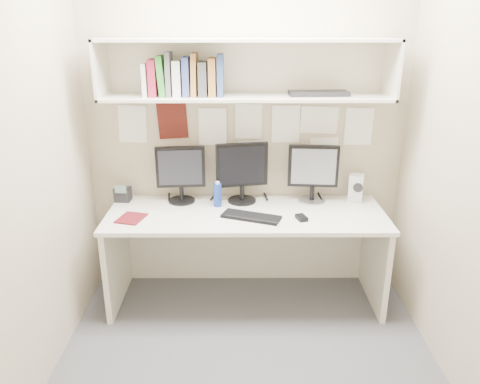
{
  "coord_description": "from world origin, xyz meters",
  "views": [
    {
      "loc": [
        -0.05,
        -2.47,
        2.03
      ],
      "look_at": [
        -0.05,
        0.35,
        0.99
      ],
      "focal_mm": 35.0,
      "sensor_mm": 36.0,
      "label": 1
    }
  ],
  "objects_px": {
    "monitor_center": "(242,170)",
    "desk_phone": "(123,194)",
    "monitor_left": "(181,172)",
    "keyboard": "(251,217)",
    "monitor_right": "(313,171)",
    "speaker": "(356,188)",
    "desk": "(246,257)",
    "maroon_notebook": "(131,218)"
  },
  "relations": [
    {
      "from": "monitor_center",
      "to": "desk_phone",
      "type": "distance_m",
      "value": 0.93
    },
    {
      "from": "monitor_left",
      "to": "monitor_center",
      "type": "height_order",
      "value": "monitor_center"
    },
    {
      "from": "keyboard",
      "to": "desk_phone",
      "type": "height_order",
      "value": "desk_phone"
    },
    {
      "from": "monitor_left",
      "to": "monitor_right",
      "type": "distance_m",
      "value": 0.99
    },
    {
      "from": "monitor_right",
      "to": "desk_phone",
      "type": "bearing_deg",
      "value": -175.73
    },
    {
      "from": "monitor_right",
      "to": "speaker",
      "type": "relative_size",
      "value": 2.08
    },
    {
      "from": "monitor_left",
      "to": "monitor_right",
      "type": "height_order",
      "value": "monitor_right"
    },
    {
      "from": "keyboard",
      "to": "desk_phone",
      "type": "xyz_separation_m",
      "value": [
        -0.97,
        0.34,
        0.05
      ]
    },
    {
      "from": "desk",
      "to": "maroon_notebook",
      "type": "relative_size",
      "value": 9.95
    },
    {
      "from": "monitor_left",
      "to": "keyboard",
      "type": "distance_m",
      "value": 0.66
    },
    {
      "from": "monitor_right",
      "to": "desk_phone",
      "type": "distance_m",
      "value": 1.46
    },
    {
      "from": "monitor_left",
      "to": "speaker",
      "type": "relative_size",
      "value": 2.03
    },
    {
      "from": "monitor_center",
      "to": "keyboard",
      "type": "height_order",
      "value": "monitor_center"
    },
    {
      "from": "desk",
      "to": "monitor_right",
      "type": "distance_m",
      "value": 0.82
    },
    {
      "from": "keyboard",
      "to": "monitor_center",
      "type": "bearing_deg",
      "value": 121.49
    },
    {
      "from": "maroon_notebook",
      "to": "desk_phone",
      "type": "relative_size",
      "value": 1.42
    },
    {
      "from": "monitor_center",
      "to": "speaker",
      "type": "distance_m",
      "value": 0.88
    },
    {
      "from": "monitor_right",
      "to": "maroon_notebook",
      "type": "bearing_deg",
      "value": -160.73
    },
    {
      "from": "keyboard",
      "to": "desk_phone",
      "type": "relative_size",
      "value": 2.9
    },
    {
      "from": "monitor_center",
      "to": "desk_phone",
      "type": "relative_size",
      "value": 3.22
    },
    {
      "from": "desk",
      "to": "maroon_notebook",
      "type": "distance_m",
      "value": 0.89
    },
    {
      "from": "monitor_left",
      "to": "desk_phone",
      "type": "relative_size",
      "value": 3.03
    },
    {
      "from": "monitor_center",
      "to": "monitor_right",
      "type": "xyz_separation_m",
      "value": [
        0.53,
        0.0,
        -0.01
      ]
    },
    {
      "from": "speaker",
      "to": "maroon_notebook",
      "type": "relative_size",
      "value": 1.05
    },
    {
      "from": "monitor_left",
      "to": "keyboard",
      "type": "bearing_deg",
      "value": -36.51
    },
    {
      "from": "maroon_notebook",
      "to": "monitor_right",
      "type": "bearing_deg",
      "value": 29.5
    },
    {
      "from": "monitor_right",
      "to": "keyboard",
      "type": "distance_m",
      "value": 0.62
    },
    {
      "from": "monitor_center",
      "to": "keyboard",
      "type": "distance_m",
      "value": 0.41
    },
    {
      "from": "monitor_right",
      "to": "keyboard",
      "type": "relative_size",
      "value": 1.07
    },
    {
      "from": "monitor_left",
      "to": "maroon_notebook",
      "type": "distance_m",
      "value": 0.52
    },
    {
      "from": "desk",
      "to": "keyboard",
      "type": "relative_size",
      "value": 4.88
    },
    {
      "from": "desk",
      "to": "monitor_left",
      "type": "height_order",
      "value": "monitor_left"
    },
    {
      "from": "desk",
      "to": "speaker",
      "type": "bearing_deg",
      "value": 14.82
    },
    {
      "from": "desk",
      "to": "monitor_center",
      "type": "relative_size",
      "value": 4.4
    },
    {
      "from": "desk",
      "to": "desk_phone",
      "type": "bearing_deg",
      "value": 166.54
    },
    {
      "from": "monitor_left",
      "to": "speaker",
      "type": "distance_m",
      "value": 1.33
    },
    {
      "from": "monitor_right",
      "to": "speaker",
      "type": "xyz_separation_m",
      "value": [
        0.33,
        0.0,
        -0.14
      ]
    },
    {
      "from": "monitor_center",
      "to": "keyboard",
      "type": "xyz_separation_m",
      "value": [
        0.06,
        -0.33,
        -0.24
      ]
    },
    {
      "from": "speaker",
      "to": "keyboard",
      "type": "bearing_deg",
      "value": -139.11
    },
    {
      "from": "monitor_left",
      "to": "speaker",
      "type": "xyz_separation_m",
      "value": [
        1.33,
        0.0,
        -0.13
      ]
    },
    {
      "from": "monitor_left",
      "to": "monitor_center",
      "type": "relative_size",
      "value": 0.94
    },
    {
      "from": "speaker",
      "to": "desk_phone",
      "type": "relative_size",
      "value": 1.49
    }
  ]
}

